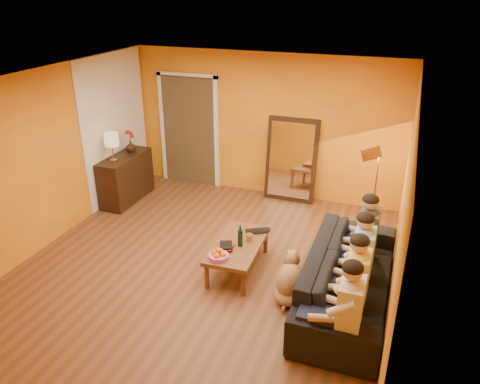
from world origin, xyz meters
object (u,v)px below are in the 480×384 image
(person_mid_left, at_px, (357,283))
(tumbler, at_px, (249,237))
(mirror_frame, at_px, (291,160))
(wine_bottle, at_px, (240,236))
(sideboard, at_px, (126,178))
(table_lamp, at_px, (112,148))
(dog, at_px, (290,278))
(coffee_table, at_px, (238,256))
(vase, at_px, (131,146))
(floor_lamp, at_px, (374,196))
(person_mid_right, at_px, (363,258))
(sofa, at_px, (349,277))
(person_far_left, at_px, (350,313))
(laptop, at_px, (258,233))
(person_far_right, at_px, (368,237))

(person_mid_left, relative_size, tumbler, 11.68)
(mirror_frame, bearing_deg, wine_bottle, -90.70)
(sideboard, xyz_separation_m, tumbler, (2.83, -1.33, 0.04))
(mirror_frame, relative_size, table_lamp, 2.98)
(dog, bearing_deg, coffee_table, 131.19)
(vase, bearing_deg, person_mid_left, -28.31)
(table_lamp, xyz_separation_m, coffee_table, (2.71, -1.15, -0.90))
(vase, bearing_deg, floor_lamp, -2.00)
(sideboard, xyz_separation_m, wine_bottle, (2.76, -1.50, 0.15))
(table_lamp, xyz_separation_m, dog, (3.56, -1.57, -0.77))
(wine_bottle, distance_m, tumbler, 0.21)
(coffee_table, distance_m, dog, 0.95)
(mirror_frame, distance_m, person_mid_right, 3.08)
(sofa, height_order, vase, vase)
(sideboard, distance_m, table_lamp, 0.74)
(sideboard, height_order, person_far_left, person_far_left)
(wine_bottle, xyz_separation_m, tumbler, (0.07, 0.17, -0.11))
(wine_bottle, xyz_separation_m, vase, (-2.76, 1.75, 0.38))
(floor_lamp, xyz_separation_m, person_mid_right, (0.03, -1.65, -0.11))
(laptop, bearing_deg, dog, -79.10)
(coffee_table, bearing_deg, dog, -28.50)
(table_lamp, xyz_separation_m, person_far_right, (4.37, -0.70, -0.49))
(tumbler, bearing_deg, sofa, -12.91)
(person_far_left, bearing_deg, mirror_frame, 112.93)
(coffee_table, height_order, person_far_right, person_far_right)
(floor_lamp, relative_size, person_mid_right, 1.18)
(person_far_left, relative_size, laptop, 3.50)
(person_mid_right, height_order, laptop, person_mid_right)
(dog, bearing_deg, person_far_left, -66.72)
(floor_lamp, bearing_deg, mirror_frame, 137.46)
(coffee_table, xyz_separation_m, floor_lamp, (1.63, 1.55, 0.51))
(mirror_frame, distance_m, sideboard, 3.01)
(floor_lamp, bearing_deg, person_mid_right, -99.16)
(coffee_table, relative_size, vase, 6.06)
(tumbler, relative_size, vase, 0.52)
(sofa, distance_m, dog, 0.72)
(person_far_right, bearing_deg, laptop, -176.28)
(dog, height_order, person_far_left, person_far_left)
(coffee_table, bearing_deg, tumbler, 42.66)
(tumbler, bearing_deg, person_far_left, -40.65)
(floor_lamp, distance_m, vase, 4.35)
(table_lamp, bearing_deg, vase, 90.00)
(dog, xyz_separation_m, tumbler, (-0.73, 0.54, 0.14))
(coffee_table, distance_m, tumbler, 0.31)
(laptop, relative_size, vase, 1.73)
(dog, distance_m, laptop, 1.02)
(sofa, xyz_separation_m, person_far_right, (0.13, 0.65, 0.25))
(sideboard, xyz_separation_m, person_mid_left, (4.37, -2.10, 0.18))
(vase, bearing_deg, sideboard, -90.00)
(laptop, xyz_separation_m, vase, (-2.89, 1.35, 0.52))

